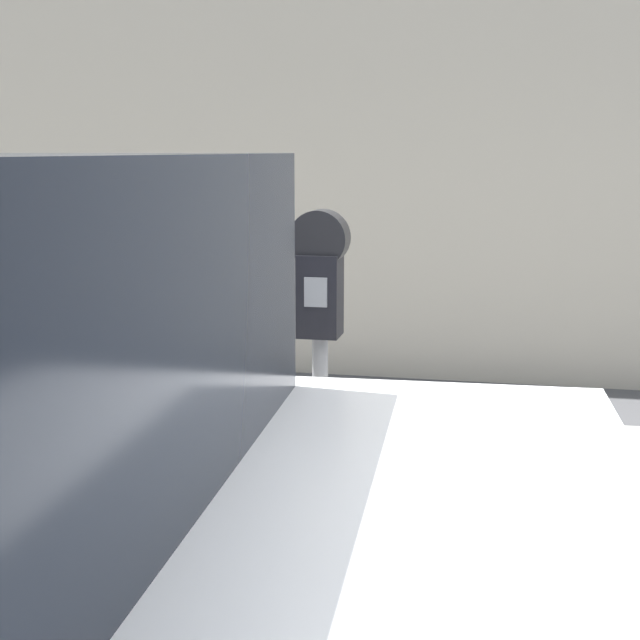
# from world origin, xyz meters

# --- Properties ---
(sidewalk) EXTENTS (24.00, 2.80, 0.13)m
(sidewalk) POSITION_xyz_m (0.00, 2.20, 0.07)
(sidewalk) COLOR #9E9B96
(sidewalk) RESTS_ON ground_plane
(building_facade) EXTENTS (24.00, 0.30, 5.82)m
(building_facade) POSITION_xyz_m (0.00, 5.16, 2.91)
(building_facade) COLOR beige
(building_facade) RESTS_ON ground_plane
(parking_meter) EXTENTS (0.21, 0.15, 1.51)m
(parking_meter) POSITION_xyz_m (-0.28, 0.99, 1.23)
(parking_meter) COLOR gray
(parking_meter) RESTS_ON sidewalk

